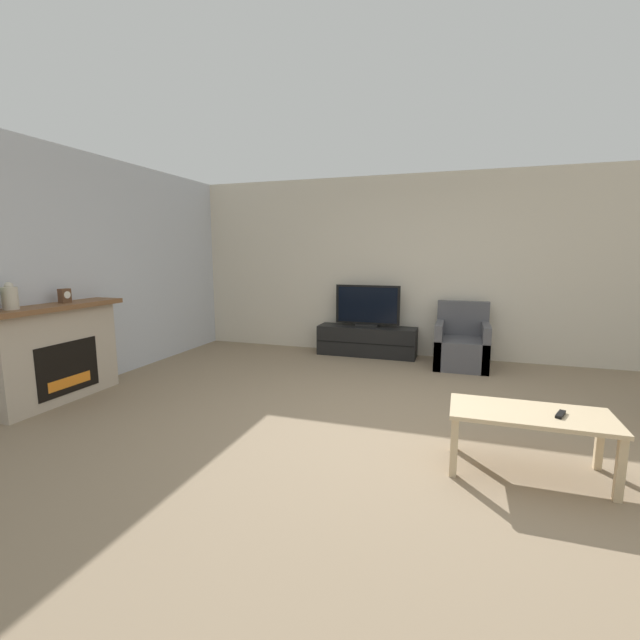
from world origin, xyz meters
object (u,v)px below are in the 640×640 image
object	(u,v)px
mantel_vase_left	(10,297)
mantel_clock	(65,296)
tv_stand	(367,341)
tv	(367,307)
fireplace	(57,352)
remote	(561,414)
armchair	(462,346)
coffee_table	(530,420)

from	to	relation	value
mantel_vase_left	mantel_clock	xyz separation A→B (m)	(0.00, 0.58, -0.04)
mantel_vase_left	tv_stand	size ratio (longest dim) A/B	0.17
tv_stand	tv	xyz separation A→B (m)	(0.00, -0.00, 0.52)
mantel_vase_left	tv	bearing A→B (deg)	52.62
fireplace	remote	distance (m)	4.68
fireplace	armchair	size ratio (longest dim) A/B	1.64
tv	coffee_table	distance (m)	3.65
fireplace	tv_stand	size ratio (longest dim) A/B	0.97
armchair	coffee_table	world-z (taller)	armchair
remote	armchair	bearing A→B (deg)	124.09
tv	remote	xyz separation A→B (m)	(2.02, -3.15, -0.28)
mantel_clock	armchair	distance (m)	4.89
mantel_clock	remote	xyz separation A→B (m)	(4.66, -0.26, -0.64)
armchair	tv	bearing A→B (deg)	170.95
tv_stand	mantel_vase_left	bearing A→B (deg)	-127.36
mantel_vase_left	tv_stand	world-z (taller)	mantel_vase_left
mantel_vase_left	coffee_table	xyz separation A→B (m)	(4.48, 0.33, -0.76)
mantel_clock	remote	world-z (taller)	mantel_clock
mantel_vase_left	fireplace	bearing A→B (deg)	92.19
mantel_vase_left	coffee_table	bearing A→B (deg)	4.18
tv	coffee_table	size ratio (longest dim) A/B	0.91
mantel_clock	remote	bearing A→B (deg)	-3.22
fireplace	mantel_vase_left	distance (m)	0.76
fireplace	tv	size ratio (longest dim) A/B	1.47
fireplace	armchair	xyz separation A→B (m)	(4.04, 2.81, -0.24)
tv	armchair	size ratio (longest dim) A/B	1.11
tv	armchair	xyz separation A→B (m)	(1.38, -0.22, -0.46)
coffee_table	tv	bearing A→B (deg)	120.31
tv_stand	remote	xyz separation A→B (m)	(2.02, -3.15, 0.24)
remote	tv_stand	bearing A→B (deg)	144.37
coffee_table	remote	xyz separation A→B (m)	(0.18, -0.01, 0.07)
remote	coffee_table	bearing A→B (deg)	-161.88
fireplace	armchair	bearing A→B (deg)	34.84
armchair	remote	world-z (taller)	armchair
coffee_table	fireplace	bearing A→B (deg)	178.65
mantel_vase_left	mantel_clock	distance (m)	0.58
tv_stand	armchair	world-z (taller)	armchair
tv_stand	armchair	distance (m)	1.39
fireplace	mantel_vase_left	bearing A→B (deg)	-87.81
tv_stand	armchair	size ratio (longest dim) A/B	1.70
mantel_clock	tv_stand	world-z (taller)	mantel_clock
tv_stand	coffee_table	world-z (taller)	coffee_table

